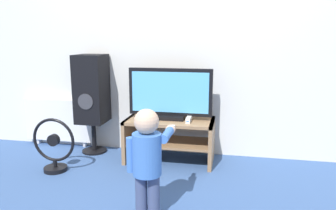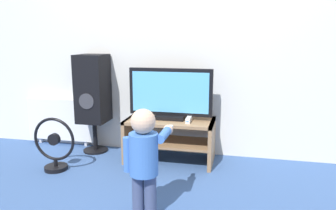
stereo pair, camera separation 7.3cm
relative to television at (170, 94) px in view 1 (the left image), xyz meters
name	(u,v)px [view 1 (the left image)]	position (x,y,z in m)	size (l,w,h in m)	color
ground_plane	(165,169)	(0.00, -0.25, -0.70)	(16.00, 16.00, 0.00)	#38568C
wall_back	(176,35)	(0.00, 0.29, 0.60)	(10.00, 0.06, 2.60)	silver
tv_stand	(170,134)	(0.00, -0.02, -0.41)	(0.90, 0.47, 0.45)	#93704C
television	(170,94)	(0.00, 0.00, 0.00)	(0.86, 0.20, 0.52)	black
game_console	(189,119)	(0.21, -0.07, -0.23)	(0.04, 0.19, 0.05)	white
remote_primary	(142,119)	(-0.27, -0.12, -0.25)	(0.09, 0.13, 0.03)	white
child	(148,155)	(0.06, -1.13, -0.23)	(0.30, 0.46, 0.80)	#3F4C72
speaker_tower	(92,91)	(-0.89, 0.08, 0.00)	(0.31, 0.34, 1.09)	black
floor_fan	(54,148)	(-1.04, -0.51, -0.47)	(0.43, 0.22, 0.53)	black
radiator	(60,120)	(-1.38, 0.22, -0.40)	(0.87, 0.08, 0.56)	white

